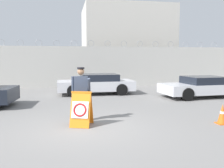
% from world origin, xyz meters
% --- Properties ---
extents(ground_plane, '(90.00, 90.00, 0.00)m').
position_xyz_m(ground_plane, '(0.00, 0.00, 0.00)').
color(ground_plane, gray).
extents(perimeter_wall, '(36.00, 0.30, 3.45)m').
position_xyz_m(perimeter_wall, '(0.00, 11.15, 1.51)').
color(perimeter_wall, beige).
rests_on(perimeter_wall, ground_plane).
extents(building_block, '(8.15, 6.56, 6.94)m').
position_xyz_m(building_block, '(5.17, 16.55, 3.47)').
color(building_block, beige).
rests_on(building_block, ground_plane).
extents(barricade_sign, '(0.81, 0.86, 1.10)m').
position_xyz_m(barricade_sign, '(-0.13, 0.19, 0.54)').
color(barricade_sign, orange).
rests_on(barricade_sign, ground_plane).
extents(security_guard, '(0.64, 0.46, 1.83)m').
position_xyz_m(security_guard, '(-0.10, 0.79, 1.03)').
color(security_guard, '#232838').
rests_on(security_guard, ground_plane).
extents(traffic_cone_near, '(0.35, 0.35, 0.65)m').
position_xyz_m(traffic_cone_near, '(4.39, -0.40, 0.32)').
color(traffic_cone_near, orange).
rests_on(traffic_cone_near, ground_plane).
extents(parked_car_rear_sedan, '(4.50, 2.09, 1.19)m').
position_xyz_m(parked_car_rear_sedan, '(1.17, 7.12, 0.61)').
color(parked_car_rear_sedan, black).
rests_on(parked_car_rear_sedan, ground_plane).
extents(parked_car_far_side, '(4.40, 2.25, 1.13)m').
position_xyz_m(parked_car_far_side, '(6.66, 4.87, 0.58)').
color(parked_car_far_side, black).
rests_on(parked_car_far_side, ground_plane).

